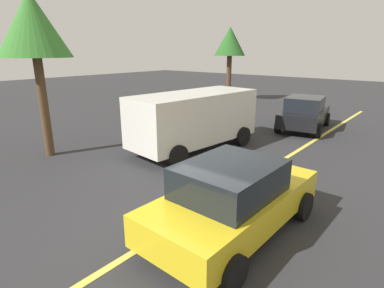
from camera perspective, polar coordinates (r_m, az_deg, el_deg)
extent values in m
plane|color=#2D2D30|center=(7.32, -0.65, -13.60)|extent=(80.00, 80.00, 0.00)
cube|color=#E0D14C|center=(9.56, 11.16, -6.28)|extent=(28.00, 0.16, 0.01)
cube|color=silver|center=(11.81, 0.43, 5.05)|extent=(5.38, 2.52, 1.82)
cube|color=black|center=(10.40, -7.76, 5.51)|extent=(0.35, 1.85, 0.80)
cylinder|color=black|center=(10.18, -2.68, -2.25)|extent=(0.78, 0.34, 0.76)
cylinder|color=black|center=(11.68, -9.23, 0.08)|extent=(0.78, 0.34, 0.76)
cylinder|color=black|center=(12.70, 9.30, 1.44)|extent=(0.78, 0.34, 0.76)
cylinder|color=black|center=(13.93, 2.69, 3.03)|extent=(0.78, 0.34, 0.76)
cube|color=black|center=(16.12, 20.05, 4.88)|extent=(4.24, 2.44, 0.64)
cube|color=black|center=(15.81, 20.15, 7.03)|extent=(2.16, 1.87, 0.64)
cylinder|color=black|center=(17.65, 17.93, 4.99)|extent=(0.67, 0.33, 0.64)
cylinder|color=black|center=(17.39, 23.66, 4.21)|extent=(0.67, 0.33, 0.64)
cylinder|color=black|center=(15.06, 15.64, 3.24)|extent=(0.67, 0.33, 0.64)
cylinder|color=black|center=(14.74, 22.34, 2.30)|extent=(0.67, 0.33, 0.64)
cube|color=gold|center=(6.64, 7.88, -10.89)|extent=(4.31, 1.92, 0.64)
cube|color=black|center=(6.20, 7.03, -6.40)|extent=(2.08, 1.67, 0.64)
cylinder|color=black|center=(8.33, 7.91, -7.33)|extent=(0.64, 0.23, 0.64)
cylinder|color=black|center=(7.61, 19.92, -10.72)|extent=(0.64, 0.23, 0.64)
cylinder|color=black|center=(6.35, -7.12, -15.57)|extent=(0.64, 0.23, 0.64)
cylinder|color=black|center=(5.37, 7.54, -22.54)|extent=(0.64, 0.23, 0.64)
cylinder|color=#513823|center=(12.22, -25.65, 5.96)|extent=(0.31, 0.31, 3.49)
cone|color=#387A2D|center=(12.09, -27.42, 19.07)|extent=(2.38, 2.38, 2.12)
cylinder|color=#513823|center=(24.08, 6.80, 11.92)|extent=(0.37, 0.37, 3.34)
cone|color=#286023|center=(24.00, 7.04, 18.33)|extent=(2.29, 2.29, 2.04)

